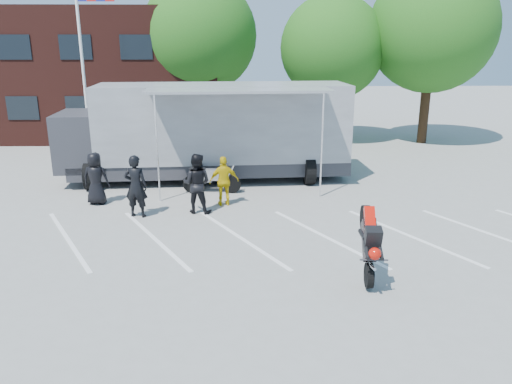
{
  "coord_description": "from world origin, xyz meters",
  "views": [
    {
      "loc": [
        0.3,
        -12.02,
        5.28
      ],
      "look_at": [
        0.64,
        1.12,
        1.3
      ],
      "focal_mm": 35.0,
      "sensor_mm": 36.0,
      "label": 1
    }
  ],
  "objects_px": {
    "stunt_bike_rider": "(363,276)",
    "spectator_leather_b": "(136,186)",
    "tree_left": "(199,36)",
    "tree_mid": "(332,48)",
    "spectator_leather_c": "(197,183)",
    "parked_motorcycle": "(212,192)",
    "spectator_leather_a": "(96,178)",
    "flagpole": "(87,47)",
    "tree_right": "(432,29)",
    "spectator_hivis": "(224,181)",
    "transporter_truck": "(212,179)"
  },
  "relations": [
    {
      "from": "parked_motorcycle",
      "to": "spectator_leather_b",
      "type": "relative_size",
      "value": 1.09
    },
    {
      "from": "tree_right",
      "to": "spectator_leather_a",
      "type": "distance_m",
      "value": 18.59
    },
    {
      "from": "spectator_leather_c",
      "to": "spectator_hivis",
      "type": "xyz_separation_m",
      "value": [
        0.84,
        0.71,
        -0.13
      ]
    },
    {
      "from": "spectator_leather_b",
      "to": "spectator_hivis",
      "type": "height_order",
      "value": "spectator_leather_b"
    },
    {
      "from": "parked_motorcycle",
      "to": "tree_mid",
      "type": "bearing_deg",
      "value": -26.86
    },
    {
      "from": "transporter_truck",
      "to": "spectator_hivis",
      "type": "bearing_deg",
      "value": -83.25
    },
    {
      "from": "tree_left",
      "to": "spectator_leather_c",
      "type": "bearing_deg",
      "value": -86.35
    },
    {
      "from": "parked_motorcycle",
      "to": "spectator_hivis",
      "type": "xyz_separation_m",
      "value": [
        0.5,
        -1.46,
        0.83
      ]
    },
    {
      "from": "parked_motorcycle",
      "to": "spectator_hivis",
      "type": "relative_size",
      "value": 1.29
    },
    {
      "from": "tree_right",
      "to": "spectator_leather_c",
      "type": "height_order",
      "value": "tree_right"
    },
    {
      "from": "tree_left",
      "to": "spectator_leather_b",
      "type": "height_order",
      "value": "tree_left"
    },
    {
      "from": "stunt_bike_rider",
      "to": "spectator_leather_b",
      "type": "height_order",
      "value": "spectator_leather_b"
    },
    {
      "from": "tree_mid",
      "to": "spectator_leather_c",
      "type": "height_order",
      "value": "tree_mid"
    },
    {
      "from": "tree_left",
      "to": "transporter_truck",
      "type": "xyz_separation_m",
      "value": [
        1.04,
        -8.69,
        -5.57
      ]
    },
    {
      "from": "spectator_leather_b",
      "to": "spectator_leather_c",
      "type": "xyz_separation_m",
      "value": [
        1.84,
        0.36,
        -0.03
      ]
    },
    {
      "from": "tree_mid",
      "to": "spectator_hivis",
      "type": "distance_m",
      "value": 12.96
    },
    {
      "from": "spectator_leather_a",
      "to": "spectator_leather_c",
      "type": "distance_m",
      "value": 3.59
    },
    {
      "from": "flagpole",
      "to": "spectator_leather_b",
      "type": "height_order",
      "value": "flagpole"
    },
    {
      "from": "tree_left",
      "to": "flagpole",
      "type": "bearing_deg",
      "value": -125.28
    },
    {
      "from": "transporter_truck",
      "to": "spectator_leather_c",
      "type": "xyz_separation_m",
      "value": [
        -0.22,
        -4.09,
        0.96
      ]
    },
    {
      "from": "tree_left",
      "to": "spectator_leather_a",
      "type": "height_order",
      "value": "tree_left"
    },
    {
      "from": "flagpole",
      "to": "tree_right",
      "type": "distance_m",
      "value": 16.88
    },
    {
      "from": "tree_right",
      "to": "spectator_leather_b",
      "type": "distance_m",
      "value": 18.14
    },
    {
      "from": "tree_left",
      "to": "tree_mid",
      "type": "bearing_deg",
      "value": -8.13
    },
    {
      "from": "flagpole",
      "to": "transporter_truck",
      "type": "xyz_separation_m",
      "value": [
        5.29,
        -2.69,
        -5.05
      ]
    },
    {
      "from": "parked_motorcycle",
      "to": "spectator_leather_c",
      "type": "xyz_separation_m",
      "value": [
        -0.34,
        -2.17,
        0.96
      ]
    },
    {
      "from": "parked_motorcycle",
      "to": "spectator_leather_a",
      "type": "xyz_separation_m",
      "value": [
        -3.8,
        -1.2,
        0.89
      ]
    },
    {
      "from": "tree_mid",
      "to": "tree_right",
      "type": "relative_size",
      "value": 0.84
    },
    {
      "from": "flagpole",
      "to": "spectator_leather_b",
      "type": "xyz_separation_m",
      "value": [
        3.22,
        -7.14,
        -4.06
      ]
    },
    {
      "from": "stunt_bike_rider",
      "to": "spectator_hivis",
      "type": "bearing_deg",
      "value": 126.44
    },
    {
      "from": "tree_mid",
      "to": "spectator_leather_b",
      "type": "xyz_separation_m",
      "value": [
        -8.03,
        -12.14,
        -3.96
      ]
    },
    {
      "from": "spectator_hivis",
      "to": "tree_left",
      "type": "bearing_deg",
      "value": -91.67
    },
    {
      "from": "spectator_leather_c",
      "to": "flagpole",
      "type": "bearing_deg",
      "value": -41.76
    },
    {
      "from": "spectator_leather_c",
      "to": "spectator_leather_a",
      "type": "bearing_deg",
      "value": -4.18
    },
    {
      "from": "tree_mid",
      "to": "spectator_leather_c",
      "type": "relative_size",
      "value": 3.99
    },
    {
      "from": "tree_left",
      "to": "parked_motorcycle",
      "type": "relative_size",
      "value": 4.02
    },
    {
      "from": "stunt_bike_rider",
      "to": "parked_motorcycle",
      "type": "bearing_deg",
      "value": 123.83
    },
    {
      "from": "spectator_leather_a",
      "to": "tree_left",
      "type": "bearing_deg",
      "value": -97.62
    },
    {
      "from": "tree_right",
      "to": "transporter_truck",
      "type": "bearing_deg",
      "value": -146.72
    },
    {
      "from": "flagpole",
      "to": "stunt_bike_rider",
      "type": "distance_m",
      "value": 15.63
    },
    {
      "from": "flagpole",
      "to": "stunt_bike_rider",
      "type": "relative_size",
      "value": 4.2
    },
    {
      "from": "stunt_bike_rider",
      "to": "flagpole",
      "type": "bearing_deg",
      "value": 133.12
    },
    {
      "from": "spectator_hivis",
      "to": "spectator_leather_c",
      "type": "bearing_deg",
      "value": 30.76
    },
    {
      "from": "stunt_bike_rider",
      "to": "spectator_leather_a",
      "type": "bearing_deg",
      "value": 147.77
    },
    {
      "from": "tree_right",
      "to": "spectator_leather_c",
      "type": "relative_size",
      "value": 4.73
    },
    {
      "from": "transporter_truck",
      "to": "stunt_bike_rider",
      "type": "relative_size",
      "value": 6.14
    },
    {
      "from": "tree_mid",
      "to": "parked_motorcycle",
      "type": "height_order",
      "value": "tree_mid"
    },
    {
      "from": "tree_left",
      "to": "stunt_bike_rider",
      "type": "distance_m",
      "value": 19.03
    },
    {
      "from": "parked_motorcycle",
      "to": "spectator_leather_b",
      "type": "bearing_deg",
      "value": 143.67
    },
    {
      "from": "transporter_truck",
      "to": "spectator_leather_b",
      "type": "xyz_separation_m",
      "value": [
        -2.07,
        -4.44,
        0.99
      ]
    }
  ]
}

